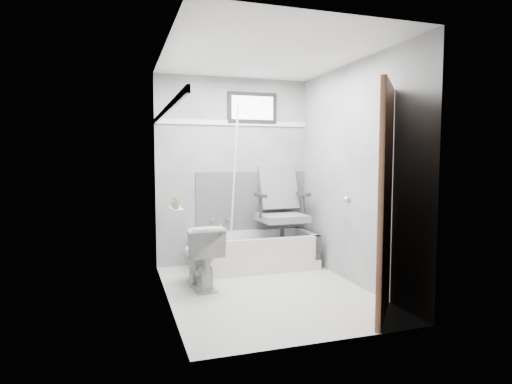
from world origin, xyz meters
name	(u,v)px	position (x,y,z in m)	size (l,w,h in m)	color
floor	(266,291)	(0.00, 0.00, 0.00)	(2.60, 2.60, 0.00)	silver
ceiling	(267,54)	(0.00, 0.00, 2.40)	(2.60, 2.60, 0.00)	silver
wall_back	(234,171)	(0.00, 1.30, 1.20)	(2.00, 0.02, 2.40)	slate
wall_front	(326,182)	(0.00, -1.30, 1.20)	(2.00, 0.02, 2.40)	slate
wall_left	(166,176)	(-1.00, 0.00, 1.20)	(0.02, 2.60, 2.40)	slate
wall_right	(354,174)	(1.00, 0.00, 1.20)	(0.02, 2.60, 2.40)	slate
bathtub	(255,251)	(0.17, 0.93, 0.21)	(1.50, 0.70, 0.42)	silver
office_chair	(282,211)	(0.54, 0.94, 0.70)	(0.67, 0.67, 1.16)	slate
toilet	(201,256)	(-0.62, 0.34, 0.33)	(0.38, 0.68, 0.67)	silver
door	(434,205)	(0.98, -1.28, 1.00)	(0.78, 0.78, 2.00)	brown
window	(252,108)	(0.25, 1.29, 2.02)	(0.66, 0.04, 0.40)	black
backerboard	(252,201)	(0.25, 1.29, 0.80)	(1.50, 0.02, 0.78)	#4C4C4F
trim_back	(234,123)	(0.00, 1.29, 1.82)	(2.00, 0.02, 0.06)	white
trim_left	(167,110)	(-0.99, 0.00, 1.82)	(0.02, 2.60, 0.06)	white
pole	(234,184)	(-0.06, 1.06, 1.05)	(0.02, 0.02, 1.95)	white
shelf	(176,209)	(-0.93, -0.13, 0.90)	(0.10, 0.32, 0.03)	white
soap_bottle_a	(176,203)	(-0.94, -0.21, 0.97)	(0.05, 0.05, 0.11)	olive
soap_bottle_b	(174,202)	(-0.94, -0.07, 0.96)	(0.07, 0.07, 0.09)	teal
faucet	(219,222)	(-0.20, 1.27, 0.55)	(0.26, 0.10, 0.16)	silver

